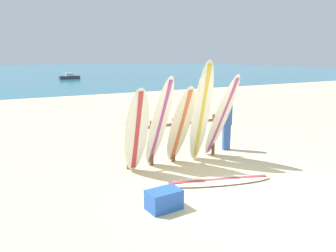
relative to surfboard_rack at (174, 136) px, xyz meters
name	(u,v)px	position (x,y,z in m)	size (l,w,h in m)	color
ground_plane	(253,193)	(0.37, -2.55, -0.67)	(120.00, 120.00, 0.00)	beige
ocean_water	(13,71)	(0.37, 55.45, -0.67)	(120.00, 80.00, 0.01)	teal
surfboard_rack	(174,136)	(0.00, 0.00, 0.00)	(2.62, 0.09, 1.13)	brown
surfboard_leaning_far_left	(137,131)	(-1.20, -0.42, 0.34)	(0.58, 0.67, 2.04)	white
surfboard_leaning_left	(159,123)	(-0.58, -0.33, 0.46)	(0.66, 1.04, 2.27)	white
surfboard_leaning_center_left	(180,126)	(-0.03, -0.38, 0.34)	(0.55, 0.99, 2.03)	beige
surfboard_leaning_center	(201,112)	(0.57, -0.39, 0.63)	(0.59, 0.69, 2.61)	white
surfboard_leaning_center_right	(221,117)	(1.17, -0.42, 0.46)	(0.62, 1.19, 2.27)	silver
surfboard_lying_on_sand	(219,181)	(0.13, -1.74, -0.64)	(2.46, 1.19, 0.08)	white
beachgoer_standing	(227,121)	(1.88, 0.21, 0.19)	(0.28, 0.22, 1.56)	#3359B2
small_boat_offshore	(69,77)	(4.52, 31.83, -0.42)	(2.24, 1.15, 0.71)	#333842
cooler_box	(164,200)	(-1.51, -2.29, -0.49)	(0.60, 0.40, 0.36)	blue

